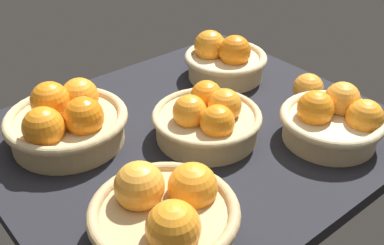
% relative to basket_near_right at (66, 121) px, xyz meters
% --- Properties ---
extents(market_tray, '(0.84, 0.72, 0.03)m').
position_rel_basket_near_right_xyz_m(market_tray, '(-0.22, 0.14, -0.07)').
color(market_tray, black).
rests_on(market_tray, ground).
extents(basket_near_right, '(0.25, 0.25, 0.12)m').
position_rel_basket_near_right_xyz_m(basket_near_right, '(0.00, 0.00, 0.00)').
color(basket_near_right, tan).
rests_on(basket_near_right, market_tray).
extents(basket_center, '(0.23, 0.23, 0.11)m').
position_rel_basket_near_right_xyz_m(basket_center, '(-0.23, 0.17, -0.01)').
color(basket_center, tan).
rests_on(basket_center, market_tray).
extents(basket_far_left, '(0.21, 0.21, 0.11)m').
position_rel_basket_near_right_xyz_m(basket_far_left, '(-0.43, 0.34, -0.00)').
color(basket_far_left, '#D3BC8C').
rests_on(basket_far_left, market_tray).
extents(basket_far_right, '(0.24, 0.24, 0.12)m').
position_rel_basket_near_right_xyz_m(basket_far_right, '(0.00, 0.34, -0.00)').
color(basket_far_right, tan).
rests_on(basket_far_right, market_tray).
extents(basket_near_left, '(0.21, 0.21, 0.12)m').
position_rel_basket_near_right_xyz_m(basket_near_left, '(-0.45, -0.01, -0.00)').
color(basket_near_left, '#D3BC8C').
rests_on(basket_near_left, market_tray).
extents(loose_orange_front_gap, '(0.07, 0.07, 0.07)m').
position_rel_basket_near_right_xyz_m(loose_orange_front_gap, '(-0.51, 0.21, -0.01)').
color(loose_orange_front_gap, '#F49E33').
rests_on(loose_orange_front_gap, market_tray).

